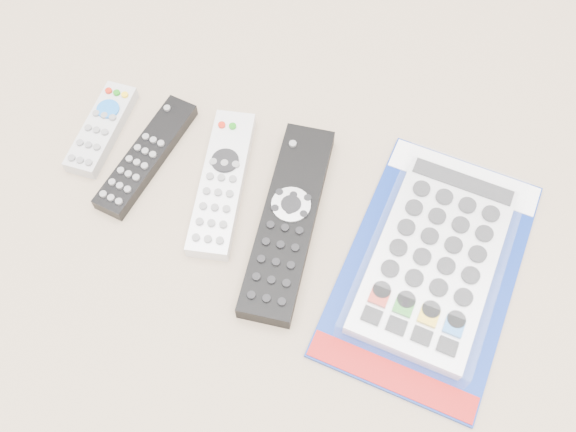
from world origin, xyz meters
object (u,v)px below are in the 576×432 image
(remote_small_grey, at_px, (102,129))
(remote_large_black, at_px, (288,220))
(remote_slim_black, at_px, (146,156))
(jumbo_remote_packaged, at_px, (435,259))
(remote_silver_dvd, at_px, (222,183))

(remote_small_grey, relative_size, remote_large_black, 0.53)
(remote_small_grey, relative_size, remote_slim_black, 0.75)
(remote_slim_black, bearing_deg, remote_large_black, -0.57)
(remote_small_grey, distance_m, remote_slim_black, 0.07)
(remote_large_black, height_order, jumbo_remote_packaged, jumbo_remote_packaged)
(remote_small_grey, xyz_separation_m, jumbo_remote_packaged, (0.42, -0.06, 0.01))
(jumbo_remote_packaged, bearing_deg, remote_silver_dvd, -179.37)
(remote_silver_dvd, height_order, jumbo_remote_packaged, jumbo_remote_packaged)
(remote_small_grey, bearing_deg, remote_silver_dvd, -10.15)
(remote_slim_black, height_order, remote_large_black, remote_large_black)
(remote_slim_black, xyz_separation_m, remote_large_black, (0.19, -0.04, 0.00))
(remote_large_black, bearing_deg, remote_slim_black, 165.50)
(remote_silver_dvd, bearing_deg, remote_small_grey, 160.82)
(remote_small_grey, height_order, remote_slim_black, same)
(remote_small_grey, xyz_separation_m, remote_silver_dvd, (0.17, -0.03, 0.00))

